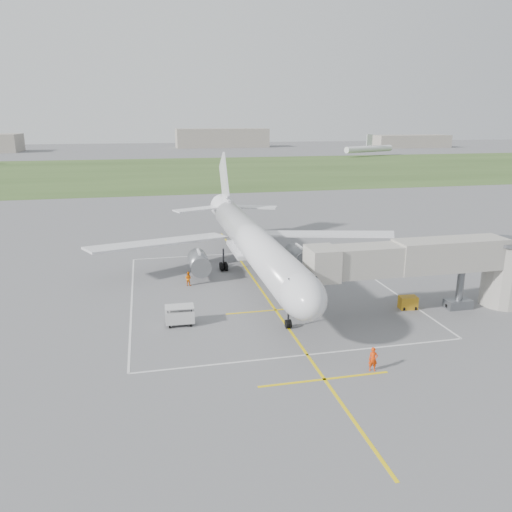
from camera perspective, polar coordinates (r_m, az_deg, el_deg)
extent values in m
plane|color=#5C5C5F|center=(59.01, -0.24, -2.70)|extent=(700.00, 700.00, 0.00)
cube|color=#364E22|center=(186.08, -9.00, 9.59)|extent=(700.00, 120.00, 0.02)
cube|color=yellow|center=(54.40, 0.89, -4.29)|extent=(0.25, 60.00, 0.01)
cube|color=yellow|center=(37.80, 7.83, -13.78)|extent=(10.00, 0.25, 0.01)
cube|color=yellow|center=(49.87, 2.24, -6.18)|extent=(10.00, 0.25, 0.01)
cube|color=silver|center=(70.29, -2.35, 0.28)|extent=(28.00, 0.20, 0.01)
cube|color=silver|center=(41.12, 5.87, -11.17)|extent=(28.00, 0.20, 0.01)
cube|color=silver|center=(54.03, -14.01, -4.91)|extent=(0.20, 32.00, 0.01)
cube|color=silver|center=(59.94, 13.80, -2.86)|extent=(0.20, 32.00, 0.01)
cylinder|color=silver|center=(57.77, -0.25, 1.55)|extent=(3.80, 36.00, 3.80)
ellipsoid|color=silver|center=(41.10, 5.16, -4.35)|extent=(3.80, 7.22, 3.80)
cube|color=black|center=(39.95, 5.59, -3.35)|extent=(2.40, 1.60, 0.99)
cone|color=silver|center=(77.41, -3.53, 5.39)|extent=(3.80, 6.00, 3.80)
cube|color=silver|center=(66.47, 7.51, 2.51)|extent=(17.93, 11.24, 1.23)
cube|color=silver|center=(62.55, -10.89, 1.54)|extent=(17.93, 11.24, 1.23)
cube|color=silver|center=(61.00, -0.85, 0.79)|extent=(4.20, 8.00, 0.50)
cube|color=silver|center=(77.47, -3.66, 8.61)|extent=(0.30, 7.89, 8.65)
cube|color=silver|center=(75.73, -3.36, 6.16)|extent=(0.35, 5.00, 1.20)
cube|color=silver|center=(77.85, -0.43, 5.62)|extent=(7.85, 5.03, 0.20)
cube|color=silver|center=(76.54, -6.61, 5.35)|extent=(7.85, 5.03, 0.20)
cylinder|color=slate|center=(62.32, 4.83, 0.06)|extent=(2.30, 4.20, 2.30)
cube|color=silver|center=(61.84, 4.93, 0.70)|extent=(0.25, 2.40, 1.20)
cylinder|color=slate|center=(59.88, -6.57, -0.63)|extent=(2.30, 4.20, 2.30)
cube|color=silver|center=(59.38, -6.56, 0.03)|extent=(0.25, 2.40, 1.20)
cylinder|color=black|center=(45.37, 3.72, -6.70)|extent=(0.18, 0.18, 2.60)
cylinder|color=black|center=(45.68, 3.57, -7.76)|extent=(0.28, 0.80, 0.80)
cylinder|color=black|center=(45.74, 3.83, -7.73)|extent=(0.28, 0.80, 0.80)
cylinder|color=black|center=(63.44, 1.44, -0.08)|extent=(0.22, 0.22, 2.80)
cylinder|color=black|center=(63.30, 1.26, -0.98)|extent=(0.32, 0.96, 0.96)
cylinder|color=black|center=(63.43, 1.76, -0.95)|extent=(0.32, 0.96, 0.96)
cylinder|color=black|center=(63.95, 1.11, -0.81)|extent=(0.32, 0.96, 0.96)
cylinder|color=black|center=(64.08, 1.60, -0.78)|extent=(0.32, 0.96, 0.96)
cylinder|color=black|center=(62.33, -3.74, -0.40)|extent=(0.22, 0.22, 2.80)
cylinder|color=black|center=(62.21, -3.93, -1.31)|extent=(0.32, 0.96, 0.96)
cylinder|color=black|center=(62.30, -3.42, -1.28)|extent=(0.32, 0.96, 0.96)
cylinder|color=black|center=(62.88, -4.03, -1.13)|extent=(0.32, 0.96, 0.96)
cylinder|color=black|center=(62.96, -3.52, -1.10)|extent=(0.32, 0.96, 0.96)
cube|color=#9F9B90|center=(47.52, 12.47, -0.53)|extent=(11.09, 2.90, 2.80)
cube|color=#9F9B90|center=(51.73, 21.27, 0.19)|extent=(11.09, 3.10, 3.00)
cube|color=#9F9B90|center=(45.88, 7.54, -0.86)|extent=(2.60, 3.40, 3.00)
cylinder|color=slate|center=(53.58, 22.27, -3.44)|extent=(0.70, 0.70, 4.20)
cube|color=slate|center=(54.10, 22.09, -5.09)|extent=(2.60, 1.40, 0.90)
cylinder|color=#9F9B90|center=(56.22, 26.58, -1.90)|extent=(4.40, 4.40, 6.40)
cylinder|color=slate|center=(55.40, 27.00, 1.47)|extent=(5.00, 5.00, 0.30)
cylinder|color=black|center=(53.58, 21.20, -5.31)|extent=(0.70, 0.30, 0.70)
cylinder|color=black|center=(54.69, 22.95, -5.08)|extent=(0.70, 0.30, 0.70)
cube|color=#AE7A15|center=(52.22, 16.98, -5.11)|extent=(1.84, 1.30, 1.29)
cylinder|color=black|center=(51.74, 16.52, -5.80)|extent=(0.21, 0.40, 0.38)
cylinder|color=black|center=(52.21, 17.75, -5.71)|extent=(0.21, 0.40, 0.38)
cube|color=silver|center=(46.62, -8.71, -6.77)|extent=(2.67, 1.66, 1.16)
cube|color=silver|center=(46.29, -8.76, -5.75)|extent=(2.67, 1.66, 0.08)
cylinder|color=black|center=(45.94, -10.01, -6.89)|extent=(0.08, 0.08, 1.37)
cylinder|color=black|center=(45.99, -7.37, -6.75)|extent=(0.08, 0.08, 1.37)
cylinder|color=black|center=(47.11, -10.04, -6.31)|extent=(0.08, 0.08, 1.37)
cylinder|color=black|center=(47.16, -7.47, -6.18)|extent=(0.08, 0.08, 1.37)
cylinder|color=black|center=(46.33, -9.82, -7.88)|extent=(0.20, 0.43, 0.42)
cylinder|color=black|center=(46.38, -7.47, -7.75)|extent=(0.20, 0.43, 0.42)
cylinder|color=black|center=(47.40, -9.86, -7.33)|extent=(0.20, 0.43, 0.42)
cylinder|color=black|center=(47.44, -7.56, -7.21)|extent=(0.20, 0.43, 0.42)
imported|color=red|center=(39.18, 13.24, -11.42)|extent=(0.77, 0.60, 1.87)
imported|color=orange|center=(57.28, -7.75, -2.57)|extent=(0.99, 0.93, 1.61)
cube|color=gray|center=(339.02, -3.91, 13.31)|extent=(60.00, 20.00, 12.00)
cube|color=gray|center=(350.27, 17.20, 12.42)|extent=(50.00, 18.00, 8.00)
cylinder|color=silver|center=(264.28, 12.79, 11.84)|extent=(30.72, 15.42, 3.20)
cube|color=silver|center=(264.06, 12.84, 12.81)|extent=(3.80, 1.84, 5.50)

